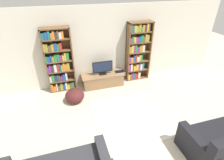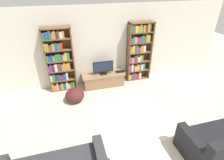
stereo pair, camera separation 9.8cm
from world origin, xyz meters
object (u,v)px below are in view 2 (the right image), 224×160
(bookshelf_right, at_px, (138,52))
(bookshelf_left, at_px, (59,61))
(tv_stand, at_px, (103,79))
(beanbag_ottoman, at_px, (75,95))
(laptop, at_px, (120,72))
(television, at_px, (103,68))

(bookshelf_right, bearing_deg, bookshelf_left, -179.98)
(tv_stand, distance_m, beanbag_ottoman, 1.24)
(beanbag_ottoman, bearing_deg, laptop, 20.89)
(bookshelf_left, xyz_separation_m, television, (1.37, -0.16, -0.32))
(tv_stand, bearing_deg, bookshelf_right, 6.88)
(television, xyz_separation_m, laptop, (0.60, -0.03, -0.23))
(bookshelf_right, height_order, television, bookshelf_right)
(bookshelf_right, relative_size, beanbag_ottoman, 3.63)
(television, relative_size, laptop, 1.92)
(bookshelf_left, distance_m, television, 1.41)
(laptop, distance_m, beanbag_ottoman, 1.77)
(tv_stand, bearing_deg, beanbag_ottoman, -147.38)
(tv_stand, relative_size, television, 2.13)
(tv_stand, height_order, television, television)
(bookshelf_right, relative_size, television, 3.03)
(bookshelf_right, distance_m, laptop, 0.94)
(bookshelf_right, xyz_separation_m, tv_stand, (-1.29, -0.16, -0.83))
(laptop, xyz_separation_m, beanbag_ottoman, (-1.64, -0.63, -0.25))
(beanbag_ottoman, bearing_deg, bookshelf_left, 111.60)
(tv_stand, xyz_separation_m, beanbag_ottoman, (-1.04, -0.67, -0.02))
(television, relative_size, beanbag_ottoman, 1.20)
(tv_stand, bearing_deg, bookshelf_left, 173.52)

